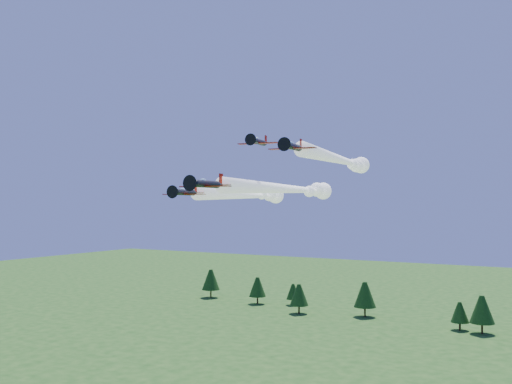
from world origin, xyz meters
The scene contains 5 objects.
plane_lead centered at (-1.46, 19.25, 41.06)m, with size 8.14×53.50×3.70m.
plane_left centered at (-13.85, 24.71, 40.15)m, with size 10.59×47.24×3.70m.
plane_right centered at (5.59, 28.04, 46.87)m, with size 11.01×51.71×3.70m.
plane_slot centered at (-2.26, 8.46, 49.10)m, with size 7.36×8.03×2.57m.
treeline centered at (-3.68, 109.36, 6.74)m, with size 179.09×21.34×11.77m.
Camera 1 is at (47.34, -77.65, 38.00)m, focal length 40.00 mm.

